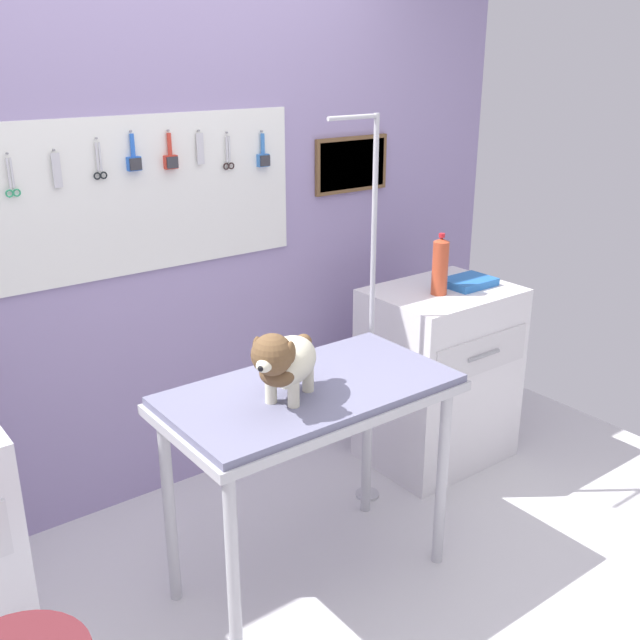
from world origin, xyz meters
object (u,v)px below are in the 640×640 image
at_px(dog, 284,361).
at_px(grooming_table, 310,408).
at_px(soda_bottle, 440,266).
at_px(cabinet_right, 438,375).
at_px(grooming_arm, 370,334).

bearing_deg(dog, grooming_table, 19.17).
bearing_deg(soda_bottle, dog, -160.79).
distance_m(dog, soda_bottle, 1.21).
height_order(grooming_table, soda_bottle, soda_bottle).
bearing_deg(cabinet_right, soda_bottle, -153.79).
bearing_deg(grooming_table, soda_bottle, 19.21).
xyz_separation_m(dog, cabinet_right, (1.21, 0.43, -0.54)).
relative_size(grooming_table, dog, 2.91).
distance_m(cabinet_right, soda_bottle, 0.58).
bearing_deg(dog, soda_bottle, 19.21).
height_order(grooming_table, cabinet_right, cabinet_right).
distance_m(grooming_table, soda_bottle, 1.10).
height_order(grooming_table, grooming_arm, grooming_arm).
bearing_deg(grooming_table, dog, -160.83).
bearing_deg(grooming_table, cabinet_right, 19.69).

